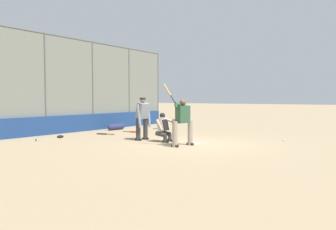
{
  "coord_description": "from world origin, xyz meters",
  "views": [
    {
      "loc": [
        10.28,
        6.33,
        1.7
      ],
      "look_at": [
        0.2,
        -1.0,
        1.05
      ],
      "focal_mm": 35.0,
      "sensor_mm": 36.0,
      "label": 1
    }
  ],
  "objects": [
    {
      "name": "ground_plane",
      "position": [
        0.0,
        0.0,
        0.0
      ],
      "size": [
        160.0,
        160.0,
        0.0
      ],
      "primitive_type": "plane",
      "color": "tan"
    },
    {
      "name": "baseball_loose",
      "position": [
        -2.9,
        2.46,
        0.04
      ],
      "size": [
        0.07,
        0.07,
        0.07
      ],
      "primitive_type": "sphere",
      "color": "white",
      "rests_on": "ground_plane"
    },
    {
      "name": "catcher_behind_plate",
      "position": [
        0.16,
        -1.21,
        0.58
      ],
      "size": [
        0.63,
        0.73,
        1.13
      ],
      "rotation": [
        0.0,
        0.0,
        0.15
      ],
      "color": "#333333",
      "rests_on": "ground_plane"
    },
    {
      "name": "backstop_fence",
      "position": [
        0.0,
        -7.12,
        2.43
      ],
      "size": [
        14.18,
        0.08,
        4.67
      ],
      "color": "#515651",
      "rests_on": "ground_plane"
    },
    {
      "name": "bleachers_beyond",
      "position": [
        -1.73,
        -9.27,
        0.38
      ],
      "size": [
        9.87,
        1.95,
        1.16
      ],
      "color": "slate",
      "rests_on": "ground_plane"
    },
    {
      "name": "spare_bat_first_base_side",
      "position": [
        -0.17,
        -5.01,
        0.03
      ],
      "size": [
        0.32,
        0.87,
        0.07
      ],
      "rotation": [
        0.0,
        0.0,
        5.02
      ],
      "color": "black",
      "rests_on": "ground_plane"
    },
    {
      "name": "fielding_glove_on_dirt",
      "position": [
        1.75,
        -5.57,
        0.06
      ],
      "size": [
        0.31,
        0.24,
        0.11
      ],
      "color": "black",
      "rests_on": "ground_plane"
    },
    {
      "name": "home_plate_marker",
      "position": [
        0.0,
        0.0,
        0.01
      ],
      "size": [
        0.43,
        0.43,
        0.01
      ],
      "primitive_type": "cube",
      "color": "white",
      "rests_on": "ground_plane"
    },
    {
      "name": "spare_bat_third_base_side",
      "position": [
        -3.97,
        -4.36,
        0.03
      ],
      "size": [
        0.78,
        0.55,
        0.07
      ],
      "rotation": [
        0.0,
        0.0,
        2.55
      ],
      "color": "black",
      "rests_on": "ground_plane"
    },
    {
      "name": "umpire_home",
      "position": [
        0.27,
        -2.21,
        0.93
      ],
      "size": [
        0.7,
        0.46,
        1.72
      ],
      "rotation": [
        0.0,
        0.0,
        -0.09
      ],
      "color": "#333333",
      "rests_on": "ground_plane"
    },
    {
      "name": "equipment_bag_dugout_side",
      "position": [
        -2.17,
        -6.16,
        0.16
      ],
      "size": [
        1.16,
        0.32,
        0.32
      ],
      "color": "navy",
      "rests_on": "ground_plane"
    },
    {
      "name": "padding_wall",
      "position": [
        0.0,
        -7.02,
        0.43
      ],
      "size": [
        13.82,
        0.18,
        0.85
      ],
      "primitive_type": "cube",
      "color": "navy",
      "rests_on": "ground_plane"
    },
    {
      "name": "batter_at_plate",
      "position": [
        0.68,
        -0.02,
        0.9
      ],
      "size": [
        0.92,
        0.79,
        2.2
      ],
      "rotation": [
        0.0,
        0.0,
        -0.23
      ],
      "color": "gray",
      "rests_on": "ground_plane"
    },
    {
      "name": "spare_bat_near_backstop",
      "position": [
        -1.67,
        -4.53,
        0.03
      ],
      "size": [
        0.26,
        0.79,
        0.07
      ],
      "rotation": [
        0.0,
        0.0,
        1.84
      ],
      "color": "black",
      "rests_on": "ground_plane"
    },
    {
      "name": "spare_bat_by_padding",
      "position": [
        2.72,
        -5.82,
        0.03
      ],
      "size": [
        0.48,
        0.7,
        0.07
      ],
      "rotation": [
        0.0,
        0.0,
        4.13
      ],
      "color": "black",
      "rests_on": "ground_plane"
    }
  ]
}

